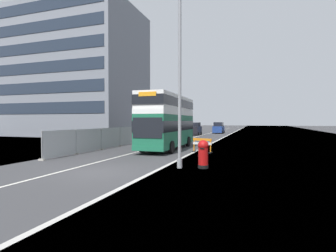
{
  "coord_description": "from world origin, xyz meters",
  "views": [
    {
      "loc": [
        7.54,
        -11.32,
        2.59
      ],
      "look_at": [
        1.17,
        7.33,
        2.2
      ],
      "focal_mm": 28.02,
      "sensor_mm": 36.0,
      "label": 1
    }
  ],
  "objects_px": {
    "car_receding_mid": "(195,129)",
    "car_receding_far": "(219,128)",
    "lamppost_foreground": "(180,84)",
    "red_pillar_postbox": "(203,153)",
    "car_oncoming_near": "(179,131)",
    "roadworks_barrier": "(202,144)",
    "double_decker_bus": "(168,121)"
  },
  "relations": [
    {
      "from": "roadworks_barrier",
      "to": "car_receding_mid",
      "type": "xyz_separation_m",
      "value": [
        -6.53,
        25.47,
        0.34
      ]
    },
    {
      "from": "car_receding_mid",
      "to": "car_receding_far",
      "type": "height_order",
      "value": "car_receding_far"
    },
    {
      "from": "lamppost_foreground",
      "to": "red_pillar_postbox",
      "type": "distance_m",
      "value": 3.95
    },
    {
      "from": "roadworks_barrier",
      "to": "car_receding_far",
      "type": "distance_m",
      "value": 33.79
    },
    {
      "from": "car_oncoming_near",
      "to": "car_receding_mid",
      "type": "height_order",
      "value": "car_receding_mid"
    },
    {
      "from": "red_pillar_postbox",
      "to": "car_receding_mid",
      "type": "relative_size",
      "value": 0.39
    },
    {
      "from": "double_decker_bus",
      "to": "roadworks_barrier",
      "type": "height_order",
      "value": "double_decker_bus"
    },
    {
      "from": "lamppost_foreground",
      "to": "car_receding_far",
      "type": "relative_size",
      "value": 2.18
    },
    {
      "from": "lamppost_foreground",
      "to": "car_oncoming_near",
      "type": "distance_m",
      "value": 26.05
    },
    {
      "from": "red_pillar_postbox",
      "to": "car_receding_far",
      "type": "relative_size",
      "value": 0.35
    },
    {
      "from": "lamppost_foreground",
      "to": "car_oncoming_near",
      "type": "xyz_separation_m",
      "value": [
        -7.29,
        24.76,
        -3.56
      ]
    },
    {
      "from": "red_pillar_postbox",
      "to": "car_receding_mid",
      "type": "distance_m",
      "value": 33.48
    },
    {
      "from": "red_pillar_postbox",
      "to": "roadworks_barrier",
      "type": "height_order",
      "value": "red_pillar_postbox"
    },
    {
      "from": "double_decker_bus",
      "to": "car_receding_mid",
      "type": "bearing_deg",
      "value": 97.21
    },
    {
      "from": "lamppost_foreground",
      "to": "car_receding_far",
      "type": "distance_m",
      "value": 41.38
    },
    {
      "from": "lamppost_foreground",
      "to": "car_oncoming_near",
      "type": "height_order",
      "value": "lamppost_foreground"
    },
    {
      "from": "double_decker_bus",
      "to": "roadworks_barrier",
      "type": "xyz_separation_m",
      "value": [
        3.52,
        -1.64,
        -1.86
      ]
    },
    {
      "from": "car_oncoming_near",
      "to": "car_receding_mid",
      "type": "xyz_separation_m",
      "value": [
        0.51,
        8.15,
        0.05
      ]
    },
    {
      "from": "car_oncoming_near",
      "to": "car_receding_mid",
      "type": "relative_size",
      "value": 1.13
    },
    {
      "from": "car_oncoming_near",
      "to": "car_receding_far",
      "type": "relative_size",
      "value": 1.01
    },
    {
      "from": "double_decker_bus",
      "to": "car_receding_mid",
      "type": "distance_m",
      "value": 24.06
    },
    {
      "from": "roadworks_barrier",
      "to": "car_receding_far",
      "type": "height_order",
      "value": "car_receding_far"
    },
    {
      "from": "car_receding_mid",
      "to": "lamppost_foreground",
      "type": "bearing_deg",
      "value": -78.35
    },
    {
      "from": "double_decker_bus",
      "to": "lamppost_foreground",
      "type": "distance_m",
      "value": 10.03
    },
    {
      "from": "double_decker_bus",
      "to": "red_pillar_postbox",
      "type": "xyz_separation_m",
      "value": [
        4.99,
        -8.69,
        -1.74
      ]
    },
    {
      "from": "double_decker_bus",
      "to": "roadworks_barrier",
      "type": "bearing_deg",
      "value": -25.03
    },
    {
      "from": "red_pillar_postbox",
      "to": "lamppost_foreground",
      "type": "bearing_deg",
      "value": -162.0
    },
    {
      "from": "lamppost_foreground",
      "to": "red_pillar_postbox",
      "type": "relative_size",
      "value": 6.25
    },
    {
      "from": "lamppost_foreground",
      "to": "roadworks_barrier",
      "type": "relative_size",
      "value": 5.68
    },
    {
      "from": "car_receding_mid",
      "to": "car_receding_far",
      "type": "distance_m",
      "value": 8.76
    },
    {
      "from": "roadworks_barrier",
      "to": "car_receding_far",
      "type": "relative_size",
      "value": 0.38
    },
    {
      "from": "roadworks_barrier",
      "to": "car_oncoming_near",
      "type": "height_order",
      "value": "car_oncoming_near"
    }
  ]
}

